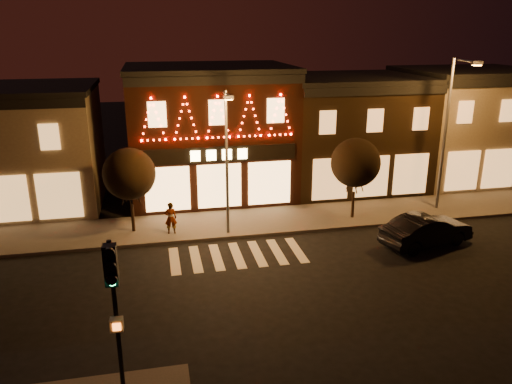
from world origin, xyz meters
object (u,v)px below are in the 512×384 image
object	(u,v)px
traffic_signal_near	(114,293)
dark_sedan	(426,230)
streetlamp_mid	(227,153)
pedestrian	(171,218)

from	to	relation	value
traffic_signal_near	dark_sedan	bearing A→B (deg)	33.99
streetlamp_mid	dark_sedan	size ratio (longest dim) A/B	1.54
traffic_signal_near	dark_sedan	size ratio (longest dim) A/B	1.04
traffic_signal_near	pedestrian	size ratio (longest dim) A/B	2.92
traffic_signal_near	dark_sedan	distance (m)	17.10
traffic_signal_near	streetlamp_mid	bearing A→B (deg)	70.65
streetlamp_mid	pedestrian	size ratio (longest dim) A/B	4.33
streetlamp_mid	pedestrian	xyz separation A→B (m)	(-2.94, 0.70, -3.51)
streetlamp_mid	dark_sedan	world-z (taller)	streetlamp_mid
streetlamp_mid	dark_sedan	distance (m)	10.76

